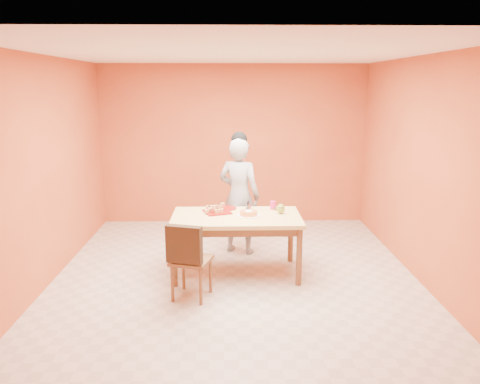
{
  "coord_description": "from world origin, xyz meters",
  "views": [
    {
      "loc": [
        -0.07,
        -5.46,
        2.35
      ],
      "look_at": [
        0.06,
        0.3,
        1.03
      ],
      "focal_mm": 35.0,
      "sensor_mm": 36.0,
      "label": 1
    }
  ],
  "objects_px": {
    "sponge_cake": "(248,213)",
    "egg_ornament": "(281,209)",
    "red_dinner_plate": "(227,208)",
    "magenta_glass": "(273,205)",
    "person": "(239,196)",
    "pastry_platter": "(217,212)",
    "dining_chair": "(191,259)",
    "dining_table": "(236,223)",
    "checker_tin": "(276,208)"
  },
  "relations": [
    {
      "from": "sponge_cake",
      "to": "magenta_glass",
      "type": "distance_m",
      "value": 0.46
    },
    {
      "from": "person",
      "to": "magenta_glass",
      "type": "distance_m",
      "value": 0.65
    },
    {
      "from": "pastry_platter",
      "to": "magenta_glass",
      "type": "height_order",
      "value": "magenta_glass"
    },
    {
      "from": "dining_table",
      "to": "dining_chair",
      "type": "bearing_deg",
      "value": -126.15
    },
    {
      "from": "person",
      "to": "dining_table",
      "type": "bearing_deg",
      "value": 109.87
    },
    {
      "from": "dining_chair",
      "to": "red_dinner_plate",
      "type": "distance_m",
      "value": 1.15
    },
    {
      "from": "dining_table",
      "to": "egg_ornament",
      "type": "relative_size",
      "value": 12.58
    },
    {
      "from": "dining_table",
      "to": "magenta_glass",
      "type": "xyz_separation_m",
      "value": [
        0.48,
        0.29,
        0.15
      ]
    },
    {
      "from": "checker_tin",
      "to": "dining_table",
      "type": "bearing_deg",
      "value": -151.76
    },
    {
      "from": "person",
      "to": "red_dinner_plate",
      "type": "distance_m",
      "value": 0.48
    },
    {
      "from": "egg_ornament",
      "to": "checker_tin",
      "type": "distance_m",
      "value": 0.21
    },
    {
      "from": "magenta_glass",
      "to": "person",
      "type": "bearing_deg",
      "value": 131.37
    },
    {
      "from": "egg_ornament",
      "to": "magenta_glass",
      "type": "xyz_separation_m",
      "value": [
        -0.08,
        0.22,
        -0.01
      ]
    },
    {
      "from": "sponge_cake",
      "to": "egg_ornament",
      "type": "relative_size",
      "value": 1.68
    },
    {
      "from": "sponge_cake",
      "to": "checker_tin",
      "type": "distance_m",
      "value": 0.47
    },
    {
      "from": "dining_chair",
      "to": "checker_tin",
      "type": "distance_m",
      "value": 1.46
    },
    {
      "from": "red_dinner_plate",
      "to": "magenta_glass",
      "type": "xyz_separation_m",
      "value": [
        0.6,
        -0.04,
        0.05
      ]
    },
    {
      "from": "pastry_platter",
      "to": "checker_tin",
      "type": "relative_size",
      "value": 3.15
    },
    {
      "from": "dining_chair",
      "to": "pastry_platter",
      "type": "distance_m",
      "value": 0.95
    },
    {
      "from": "dining_table",
      "to": "dining_chair",
      "type": "relative_size",
      "value": 1.78
    },
    {
      "from": "dining_chair",
      "to": "sponge_cake",
      "type": "bearing_deg",
      "value": 62.19
    },
    {
      "from": "dining_table",
      "to": "person",
      "type": "relative_size",
      "value": 0.97
    },
    {
      "from": "person",
      "to": "pastry_platter",
      "type": "height_order",
      "value": "person"
    },
    {
      "from": "dining_chair",
      "to": "magenta_glass",
      "type": "xyz_separation_m",
      "value": [
        1.0,
        1.0,
        0.35
      ]
    },
    {
      "from": "sponge_cake",
      "to": "egg_ornament",
      "type": "distance_m",
      "value": 0.42
    },
    {
      "from": "pastry_platter",
      "to": "red_dinner_plate",
      "type": "relative_size",
      "value": 1.22
    },
    {
      "from": "person",
      "to": "egg_ornament",
      "type": "xyz_separation_m",
      "value": [
        0.51,
        -0.71,
        -0.0
      ]
    },
    {
      "from": "red_dinner_plate",
      "to": "pastry_platter",
      "type": "bearing_deg",
      "value": -123.31
    },
    {
      "from": "magenta_glass",
      "to": "dining_table",
      "type": "bearing_deg",
      "value": -148.7
    },
    {
      "from": "red_dinner_plate",
      "to": "magenta_glass",
      "type": "bearing_deg",
      "value": -4.23
    },
    {
      "from": "dining_chair",
      "to": "person",
      "type": "bearing_deg",
      "value": 85.46
    },
    {
      "from": "magenta_glass",
      "to": "egg_ornament",
      "type": "bearing_deg",
      "value": -69.66
    },
    {
      "from": "egg_ornament",
      "to": "checker_tin",
      "type": "bearing_deg",
      "value": 117.04
    },
    {
      "from": "pastry_platter",
      "to": "magenta_glass",
      "type": "xyz_separation_m",
      "value": [
        0.73,
        0.14,
        0.04
      ]
    },
    {
      "from": "sponge_cake",
      "to": "pastry_platter",
      "type": "bearing_deg",
      "value": 156.68
    },
    {
      "from": "dining_table",
      "to": "sponge_cake",
      "type": "distance_m",
      "value": 0.2
    },
    {
      "from": "dining_table",
      "to": "dining_chair",
      "type": "height_order",
      "value": "dining_chair"
    },
    {
      "from": "pastry_platter",
      "to": "sponge_cake",
      "type": "height_order",
      "value": "sponge_cake"
    },
    {
      "from": "dining_chair",
      "to": "person",
      "type": "xyz_separation_m",
      "value": [
        0.57,
        1.49,
        0.36
      ]
    },
    {
      "from": "sponge_cake",
      "to": "egg_ornament",
      "type": "xyz_separation_m",
      "value": [
        0.41,
        0.1,
        0.03
      ]
    },
    {
      "from": "sponge_cake",
      "to": "magenta_glass",
      "type": "height_order",
      "value": "magenta_glass"
    },
    {
      "from": "egg_ornament",
      "to": "checker_tin",
      "type": "relative_size",
      "value": 1.3
    },
    {
      "from": "dining_table",
      "to": "red_dinner_plate",
      "type": "height_order",
      "value": "red_dinner_plate"
    },
    {
      "from": "person",
      "to": "magenta_glass",
      "type": "height_order",
      "value": "person"
    },
    {
      "from": "dining_chair",
      "to": "person",
      "type": "relative_size",
      "value": 0.54
    },
    {
      "from": "checker_tin",
      "to": "magenta_glass",
      "type": "bearing_deg",
      "value": 156.53
    },
    {
      "from": "pastry_platter",
      "to": "red_dinner_plate",
      "type": "bearing_deg",
      "value": 56.69
    },
    {
      "from": "red_dinner_plate",
      "to": "checker_tin",
      "type": "xyz_separation_m",
      "value": [
        0.64,
        -0.06,
        0.01
      ]
    },
    {
      "from": "dining_table",
      "to": "person",
      "type": "bearing_deg",
      "value": 86.14
    },
    {
      "from": "red_dinner_plate",
      "to": "magenta_glass",
      "type": "relative_size",
      "value": 2.35
    }
  ]
}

